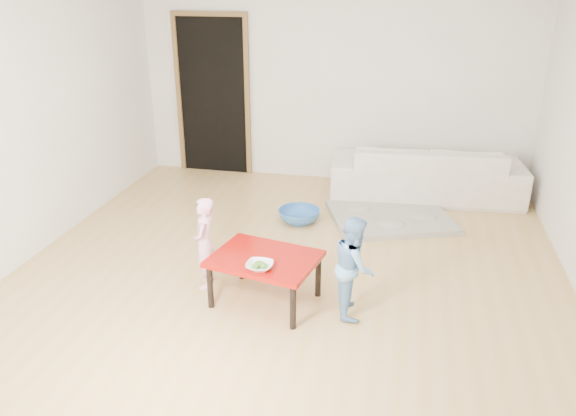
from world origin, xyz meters
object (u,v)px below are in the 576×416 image
(red_table, at_px, (265,279))
(child_pink, at_px, (204,243))
(sofa, at_px, (426,171))
(child_blue, at_px, (354,266))
(bowl, at_px, (260,266))
(basin, at_px, (299,216))

(red_table, bearing_deg, child_pink, 165.72)
(red_table, xyz_separation_m, child_pink, (-0.57, 0.15, 0.20))
(sofa, xyz_separation_m, child_blue, (-0.59, -2.75, 0.09))
(bowl, height_order, basin, bowl)
(red_table, distance_m, bowl, 0.31)
(bowl, bearing_deg, sofa, 66.31)
(bowl, xyz_separation_m, child_pink, (-0.58, 0.35, -0.03))
(child_pink, height_order, basin, child_pink)
(child_pink, height_order, child_blue, child_blue)
(red_table, height_order, child_blue, child_blue)
(bowl, distance_m, basin, 1.91)
(red_table, bearing_deg, child_blue, -0.32)
(red_table, distance_m, child_blue, 0.75)
(sofa, distance_m, child_blue, 2.82)
(child_pink, bearing_deg, red_table, 67.95)
(sofa, bearing_deg, child_pink, 49.59)
(child_pink, bearing_deg, sofa, 136.40)
(sofa, height_order, red_table, sofa)
(bowl, distance_m, child_blue, 0.74)
(bowl, bearing_deg, basin, 91.67)
(red_table, bearing_deg, basin, 91.42)
(sofa, bearing_deg, child_blue, 73.42)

